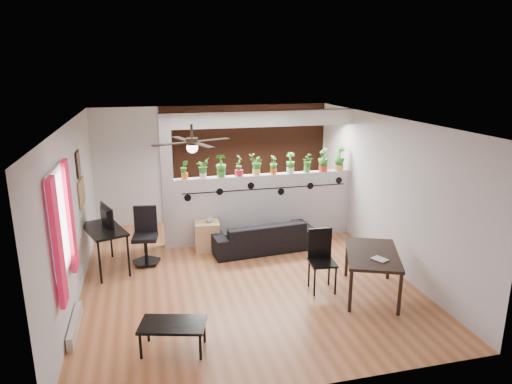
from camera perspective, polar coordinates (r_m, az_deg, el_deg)
name	(u,v)px	position (r m, az deg, el deg)	size (l,w,h in m)	color
room_shell	(241,200)	(7.47, -1.84, -1.04)	(6.30, 7.10, 2.90)	#9C5A33
partition_wall	(265,207)	(9.23, 1.10, -1.87)	(3.60, 0.18, 1.35)	#BCBCC1
ceiling_header	(265,119)	(8.86, 1.16, 9.15)	(3.60, 0.18, 0.30)	silver
pier_column	(167,182)	(8.78, -11.02, 1.18)	(0.22, 0.20, 2.60)	#BCBCC1
brick_panel	(248,162)	(10.45, -0.96, 3.73)	(3.90, 0.05, 2.60)	#9B4B2D
vine_decal	(266,189)	(9.03, 1.27, 0.41)	(3.31, 0.01, 0.30)	black
window_assembly	(61,224)	(6.21, -23.14, -3.74)	(0.09, 1.30, 1.55)	white
baseboard_heater	(75,325)	(6.78, -21.71, -15.16)	(0.08, 1.00, 0.18)	beige
corkboard	(82,192)	(8.30, -20.96, -0.04)	(0.03, 0.60, 0.45)	#A1794E
framed_art	(78,164)	(8.14, -21.35, 3.26)	(0.03, 0.34, 0.44)	#8C7259
ceiling_fan	(192,144)	(6.83, -7.99, 6.00)	(1.19, 1.19, 0.43)	black
potted_plant_0	(184,169)	(8.74, -8.94, 2.87)	(0.20, 0.17, 0.37)	orange
potted_plant_1	(203,167)	(8.78, -6.66, 3.07)	(0.23, 0.24, 0.39)	silver
potted_plant_2	(221,165)	(8.82, -4.40, 3.40)	(0.24, 0.19, 0.45)	#3A7E2E
potted_plant_3	(239,164)	(8.88, -2.16, 3.52)	(0.23, 0.27, 0.45)	red
potted_plant_4	(256,164)	(8.96, 0.04, 3.52)	(0.26, 0.24, 0.41)	#E8BA52
potted_plant_5	(274,164)	(9.05, 2.21, 3.49)	(0.22, 0.23, 0.37)	#D15318
potted_plant_6	(290,162)	(9.15, 4.33, 3.73)	(0.26, 0.24, 0.42)	silver
potted_plant_7	(307,163)	(9.27, 6.39, 3.66)	(0.16, 0.19, 0.36)	#488F34
potted_plant_8	(323,159)	(9.38, 8.42, 4.12)	(0.21, 0.26, 0.48)	red
potted_plant_9	(339,158)	(9.52, 10.38, 4.20)	(0.33, 0.33, 0.49)	#DFA44E
sofa	(262,236)	(8.80, 0.81, -5.49)	(1.88, 0.74, 0.55)	black
cube_shelf	(207,236)	(8.81, -6.11, -5.51)	(0.46, 0.41, 0.56)	tan
cup	(209,220)	(8.71, -5.84, -3.44)	(0.13, 0.13, 0.10)	gray
computer_desk	(104,232)	(8.22, -18.46, -4.78)	(0.88, 1.18, 0.76)	black
monitor	(104,220)	(8.31, -18.49, -3.33)	(0.06, 0.34, 0.19)	black
office_chair	(146,239)	(8.40, -13.62, -5.76)	(0.52, 0.52, 1.01)	black
dining_table	(372,257)	(7.22, 14.33, -7.92)	(1.18, 1.45, 0.69)	black
book	(376,261)	(6.91, 14.80, -8.31)	(0.16, 0.22, 0.02)	gray
folding_chair	(321,254)	(7.28, 8.14, -7.69)	(0.43, 0.43, 0.98)	black
coffee_table	(173,326)	(5.93, -10.37, -16.18)	(0.89, 0.64, 0.37)	black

